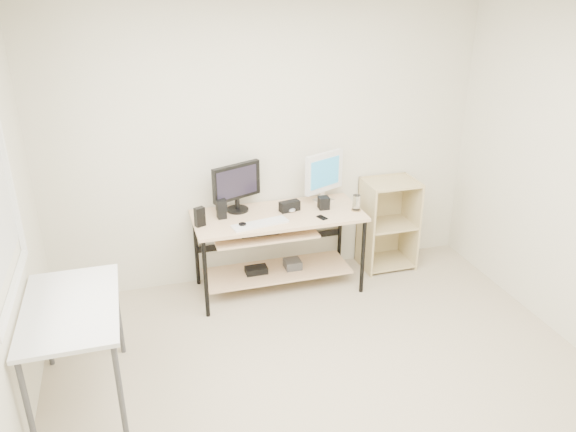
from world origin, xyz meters
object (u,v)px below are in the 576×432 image
Objects in this scene: side_table at (72,316)px; audio_controller at (200,217)px; black_monitor at (237,185)px; desk at (275,236)px; shelf_unit at (386,222)px; white_imac at (324,173)px.

audio_controller is (0.98, 1.00, 0.16)m from side_table.
audio_controller is at bearing 45.41° from side_table.
black_monitor reaches higher than audio_controller.
audio_controller is at bearing -174.56° from desk.
audio_controller is at bearing -173.07° from shelf_unit.
shelf_unit is 1.97× the size of black_monitor.
black_monitor is 0.47m from audio_controller.
side_table is at bearing -147.35° from desk.
audio_controller is (-0.67, -0.06, 0.30)m from desk.
shelf_unit is (1.18, 0.16, -0.09)m from desk.
side_table is 1.41m from audio_controller.
white_imac is at bearing 178.25° from shelf_unit.
black_monitor is 2.72× the size of audio_controller.
side_table is at bearing -157.29° from audio_controller.
audio_controller is (-0.37, -0.24, -0.17)m from black_monitor.
audio_controller is at bearing -170.43° from black_monitor.
white_imac reaches higher than side_table.
side_table is 5.97× the size of audio_controller.
black_monitor is at bearing 9.94° from audio_controller.
black_monitor is at bearing 156.21° from white_imac.
desk is 1.97m from side_table.
white_imac is 1.23m from audio_controller.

